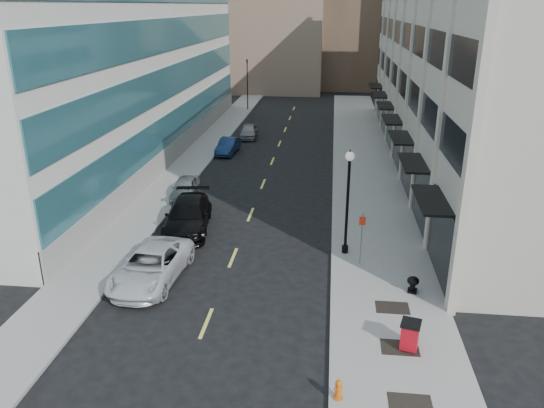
% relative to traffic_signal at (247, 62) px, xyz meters
% --- Properties ---
extents(ground, '(160.00, 160.00, 0.00)m').
position_rel_traffic_signal_xyz_m(ground, '(5.50, -48.00, -5.72)').
color(ground, black).
rests_on(ground, ground).
extents(sidewalk_right, '(5.00, 80.00, 0.15)m').
position_rel_traffic_signal_xyz_m(sidewalk_right, '(13.00, -28.00, -5.64)').
color(sidewalk_right, gray).
rests_on(sidewalk_right, ground).
extents(sidewalk_left, '(3.00, 80.00, 0.15)m').
position_rel_traffic_signal_xyz_m(sidewalk_left, '(-1.00, -28.00, -5.64)').
color(sidewalk_left, gray).
rests_on(sidewalk_left, ground).
extents(building_right, '(15.30, 46.50, 18.25)m').
position_rel_traffic_signal_xyz_m(building_right, '(22.44, -21.01, 3.28)').
color(building_right, '#B9B29C').
rests_on(building_right, ground).
extents(building_left, '(16.14, 46.00, 20.00)m').
position_rel_traffic_signal_xyz_m(building_left, '(-10.45, -21.00, 4.27)').
color(building_left, beige).
rests_on(building_left, ground).
extents(skyline_tan_far, '(12.00, 14.00, 22.00)m').
position_rel_traffic_signal_xyz_m(skyline_tan_far, '(-8.50, 30.00, 5.28)').
color(skyline_tan_far, '#7B6451').
rests_on(skyline_tan_far, ground).
extents(skyline_stone, '(10.00, 14.00, 20.00)m').
position_rel_traffic_signal_xyz_m(skyline_stone, '(23.50, 18.00, 4.28)').
color(skyline_stone, '#B9B29C').
rests_on(skyline_stone, ground).
extents(grate_near, '(1.40, 1.00, 0.01)m').
position_rel_traffic_signal_xyz_m(grate_near, '(13.10, -50.00, -5.56)').
color(grate_near, black).
rests_on(grate_near, sidewalk_right).
extents(grate_mid, '(1.40, 1.00, 0.01)m').
position_rel_traffic_signal_xyz_m(grate_mid, '(13.10, -47.00, -5.56)').
color(grate_mid, black).
rests_on(grate_mid, sidewalk_right).
extents(grate_far, '(1.40, 1.00, 0.01)m').
position_rel_traffic_signal_xyz_m(grate_far, '(13.10, -44.20, -5.56)').
color(grate_far, black).
rests_on(grate_far, sidewalk_right).
extents(road_centerline, '(0.15, 68.20, 0.01)m').
position_rel_traffic_signal_xyz_m(road_centerline, '(5.50, -31.00, -5.71)').
color(road_centerline, '#D8CC4C').
rests_on(road_centerline, ground).
extents(traffic_signal, '(0.66, 0.66, 6.98)m').
position_rel_traffic_signal_xyz_m(traffic_signal, '(0.00, 0.00, 0.00)').
color(traffic_signal, black).
rests_on(traffic_signal, ground).
extents(car_white_van, '(2.99, 5.81, 1.57)m').
position_rel_traffic_signal_xyz_m(car_white_van, '(2.18, -42.80, -4.93)').
color(car_white_van, silver).
rests_on(car_white_van, ground).
extents(car_black_pickup, '(3.17, 6.16, 1.71)m').
position_rel_traffic_signal_xyz_m(car_black_pickup, '(2.30, -36.69, -4.86)').
color(car_black_pickup, black).
rests_on(car_black_pickup, ground).
extents(car_silver_sedan, '(1.87, 4.06, 1.35)m').
position_rel_traffic_signal_xyz_m(car_silver_sedan, '(0.70, -31.42, -5.04)').
color(car_silver_sedan, gray).
rests_on(car_silver_sedan, ground).
extents(car_blue_sedan, '(1.66, 4.09, 1.32)m').
position_rel_traffic_signal_xyz_m(car_blue_sedan, '(1.40, -20.00, -5.06)').
color(car_blue_sedan, '#15294E').
rests_on(car_blue_sedan, ground).
extents(car_grey_sedan, '(1.81, 3.99, 1.33)m').
position_rel_traffic_signal_xyz_m(car_grey_sedan, '(2.30, -14.11, -5.05)').
color(car_grey_sedan, gray).
rests_on(car_grey_sedan, ground).
extents(fire_hydrant, '(0.31, 0.31, 0.76)m').
position_rel_traffic_signal_xyz_m(fire_hydrant, '(10.80, -50.00, -5.20)').
color(fire_hydrant, orange).
rests_on(fire_hydrant, sidewalk_right).
extents(trash_bin, '(0.86, 0.87, 1.14)m').
position_rel_traffic_signal_xyz_m(trash_bin, '(13.42, -47.00, -4.95)').
color(trash_bin, '#AB0B15').
rests_on(trash_bin, sidewalk_right).
extents(lamppost, '(0.46, 0.46, 5.48)m').
position_rel_traffic_signal_xyz_m(lamppost, '(11.19, -39.03, -2.35)').
color(lamppost, black).
rests_on(lamppost, sidewalk_right).
extents(sign_post, '(0.31, 0.07, 2.67)m').
position_rel_traffic_signal_xyz_m(sign_post, '(11.90, -40.24, -3.87)').
color(sign_post, slate).
rests_on(sign_post, sidewalk_right).
extents(urn_planter, '(0.53, 0.53, 0.74)m').
position_rel_traffic_signal_xyz_m(urn_planter, '(14.10, -42.76, -5.12)').
color(urn_planter, black).
rests_on(urn_planter, sidewalk_right).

